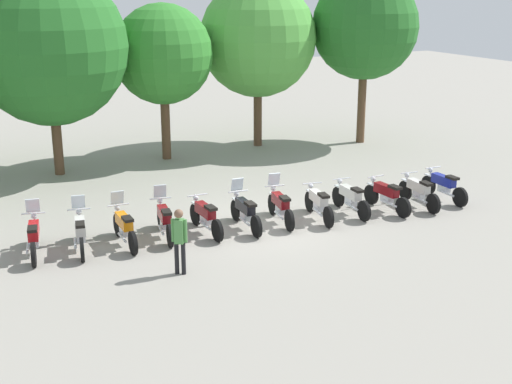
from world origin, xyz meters
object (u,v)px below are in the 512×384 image
at_px(motorcycle_7, 319,203).
at_px(tree_2, 163,54).
at_px(motorcycle_2, 124,226).
at_px(motorcycle_1, 81,232).
at_px(motorcycle_4, 205,216).
at_px(motorcycle_11, 444,185).
at_px(motorcycle_10, 418,191).
at_px(tree_3, 258,39).
at_px(tree_4, 365,26).
at_px(motorcycle_3, 164,219).
at_px(motorcycle_0, 34,236).
at_px(motorcycle_6, 280,206).
at_px(tree_1, 49,47).
at_px(person_0, 179,237).
at_px(motorcycle_8, 350,198).
at_px(motorcycle_9, 386,195).
at_px(motorcycle_5, 245,211).

xyz_separation_m(motorcycle_7, tree_2, (-1.56, 9.13, 3.67)).
xyz_separation_m(motorcycle_2, tree_2, (4.28, 8.55, 3.66)).
relative_size(motorcycle_1, motorcycle_4, 0.99).
bearing_deg(motorcycle_11, motorcycle_4, 86.16).
distance_m(motorcycle_7, motorcycle_10, 3.52).
xyz_separation_m(tree_3, tree_4, (4.39, -1.50, 0.46)).
distance_m(motorcycle_3, motorcycle_10, 8.23).
bearing_deg(motorcycle_2, motorcycle_0, 83.10).
relative_size(motorcycle_6, tree_1, 0.29).
distance_m(motorcycle_2, motorcycle_6, 4.68).
relative_size(motorcycle_2, motorcycle_3, 1.01).
relative_size(motorcycle_11, person_0, 1.31).
distance_m(motorcycle_3, motorcycle_6, 3.52).
xyz_separation_m(motorcycle_4, motorcycle_6, (2.34, -0.16, 0.01)).
height_order(motorcycle_4, motorcycle_8, same).
distance_m(motorcycle_6, tree_2, 9.59).
relative_size(motorcycle_9, person_0, 1.31).
bearing_deg(motorcycle_3, motorcycle_4, -90.28).
height_order(motorcycle_2, motorcycle_8, motorcycle_2).
bearing_deg(motorcycle_2, tree_2, -25.34).
height_order(motorcycle_2, motorcycle_3, same).
height_order(motorcycle_5, tree_2, tree_2).
bearing_deg(motorcycle_0, motorcycle_6, -83.41).
relative_size(motorcycle_10, person_0, 1.31).
distance_m(motorcycle_2, motorcycle_10, 9.39).
xyz_separation_m(motorcycle_11, person_0, (-9.86, -1.74, 0.48)).
height_order(motorcycle_7, motorcycle_10, same).
xyz_separation_m(motorcycle_0, motorcycle_6, (7.00, -0.65, 0.00)).
bearing_deg(motorcycle_7, motorcycle_2, 94.67).
distance_m(motorcycle_5, motorcycle_9, 4.69).
relative_size(motorcycle_2, motorcycle_9, 1.00).
xyz_separation_m(motorcycle_1, motorcycle_4, (3.49, -0.27, -0.01)).
bearing_deg(tree_2, motorcycle_5, -95.01).
height_order(motorcycle_9, tree_2, tree_2).
xyz_separation_m(motorcycle_3, motorcycle_4, (1.16, -0.21, -0.01)).
bearing_deg(motorcycle_9, motorcycle_1, 81.67).
bearing_deg(tree_2, tree_1, -174.43).
relative_size(motorcycle_2, motorcycle_10, 1.00).
height_order(motorcycle_2, motorcycle_4, motorcycle_2).
bearing_deg(tree_1, tree_4, -2.76).
bearing_deg(motorcycle_0, motorcycle_9, -84.59).
bearing_deg(motorcycle_5, motorcycle_10, -92.79).
xyz_separation_m(motorcycle_1, tree_4, (14.20, 7.36, 4.54)).
relative_size(motorcycle_0, motorcycle_11, 0.99).
relative_size(motorcycle_11, tree_3, 0.31).
xyz_separation_m(motorcycle_9, tree_1, (-8.26, 8.97, 4.17)).
bearing_deg(motorcycle_3, motorcycle_9, -87.60).
height_order(person_0, tree_2, tree_2).
relative_size(motorcycle_10, motorcycle_11, 1.00).
xyz_separation_m(motorcycle_5, motorcycle_11, (7.00, -0.50, -0.01)).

